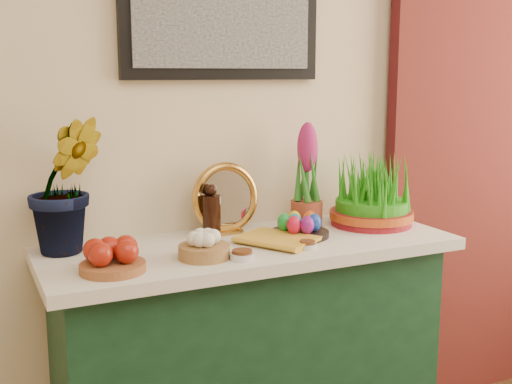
% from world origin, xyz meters
% --- Properties ---
extents(sideboard, '(1.30, 0.45, 0.85)m').
position_xyz_m(sideboard, '(0.08, 2.00, 0.42)').
color(sideboard, '#163E22').
rests_on(sideboard, ground).
extents(tablecloth, '(1.40, 0.55, 0.04)m').
position_xyz_m(tablecloth, '(0.08, 2.00, 0.87)').
color(tablecloth, silver).
rests_on(tablecloth, sideboard).
extents(hyacinth_green, '(0.29, 0.25, 0.58)m').
position_xyz_m(hyacinth_green, '(-0.49, 2.13, 1.18)').
color(hyacinth_green, '#2B7924').
rests_on(hyacinth_green, tablecloth).
extents(apple_bowl, '(0.19, 0.19, 0.10)m').
position_xyz_m(apple_bowl, '(-0.42, 1.87, 0.93)').
color(apple_bowl, brown).
rests_on(apple_bowl, tablecloth).
extents(garlic_basket, '(0.17, 0.17, 0.09)m').
position_xyz_m(garlic_basket, '(-0.13, 1.88, 0.93)').
color(garlic_basket, olive).
rests_on(garlic_basket, tablecloth).
extents(vinegar_cruet, '(0.06, 0.06, 0.19)m').
position_xyz_m(vinegar_cruet, '(-0.01, 2.12, 0.97)').
color(vinegar_cruet, black).
rests_on(vinegar_cruet, tablecloth).
extents(mirror, '(0.26, 0.08, 0.26)m').
position_xyz_m(mirror, '(0.05, 2.15, 1.01)').
color(mirror, '#C38A38').
rests_on(mirror, tablecloth).
extents(book, '(0.27, 0.30, 0.03)m').
position_xyz_m(book, '(0.08, 1.90, 0.91)').
color(book, gold).
rests_on(book, tablecloth).
extents(spice_dish_left, '(0.08, 0.08, 0.03)m').
position_xyz_m(spice_dish_left, '(-0.03, 1.82, 0.90)').
color(spice_dish_left, silver).
rests_on(spice_dish_left, tablecloth).
extents(spice_dish_right, '(0.06, 0.06, 0.03)m').
position_xyz_m(spice_dish_right, '(0.22, 1.85, 0.90)').
color(spice_dish_right, silver).
rests_on(spice_dish_right, tablecloth).
extents(egg_plate, '(0.25, 0.25, 0.08)m').
position_xyz_m(egg_plate, '(0.27, 1.99, 0.92)').
color(egg_plate, black).
rests_on(egg_plate, tablecloth).
extents(hyacinth_pink, '(0.12, 0.12, 0.39)m').
position_xyz_m(hyacinth_pink, '(0.37, 2.12, 1.06)').
color(hyacinth_pink, '#98402A').
rests_on(hyacinth_pink, tablecloth).
extents(wheatgrass_sabzeh, '(0.31, 0.31, 0.26)m').
position_xyz_m(wheatgrass_sabzeh, '(0.60, 2.04, 1.00)').
color(wheatgrass_sabzeh, maroon).
rests_on(wheatgrass_sabzeh, tablecloth).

